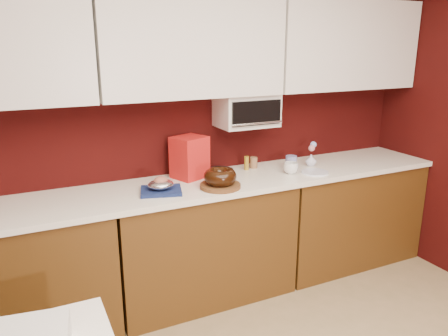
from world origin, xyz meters
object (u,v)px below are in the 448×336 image
at_px(bundt_cake, 220,177).
at_px(flower_vase, 311,159).
at_px(pandoro_box, 190,157).
at_px(blue_jar, 291,162).
at_px(foil_ham_nest, 161,184).
at_px(toaster_oven, 246,110).
at_px(coffee_mug, 291,167).

relative_size(bundt_cake, flower_vase, 2.15).
distance_m(pandoro_box, blue_jar, 0.83).
bearing_deg(flower_vase, bundt_cake, -168.02).
relative_size(foil_ham_nest, pandoro_box, 0.57).
bearing_deg(toaster_oven, pandoro_box, -179.60).
height_order(toaster_oven, foil_ham_nest, toaster_oven).
relative_size(foil_ham_nest, coffee_mug, 1.64).
xyz_separation_m(bundt_cake, pandoro_box, (-0.10, 0.32, 0.08)).
xyz_separation_m(toaster_oven, pandoro_box, (-0.48, -0.00, -0.32)).
bearing_deg(flower_vase, toaster_oven, 166.42).
height_order(toaster_oven, bundt_cake, toaster_oven).
distance_m(bundt_cake, pandoro_box, 0.34).
distance_m(pandoro_box, coffee_mug, 0.78).
bearing_deg(flower_vase, pandoro_box, 172.87).
bearing_deg(bundt_cake, flower_vase, 11.98).
bearing_deg(pandoro_box, blue_jar, -30.84).
bearing_deg(coffee_mug, foil_ham_nest, 179.47).
height_order(toaster_oven, pandoro_box, toaster_oven).
relative_size(pandoro_box, coffee_mug, 2.89).
bearing_deg(blue_jar, bundt_cake, -165.30).
relative_size(blue_jar, flower_vase, 1.00).
xyz_separation_m(toaster_oven, blue_jar, (0.34, -0.14, -0.42)).
distance_m(blue_jar, flower_vase, 0.20).
height_order(bundt_cake, pandoro_box, pandoro_box).
relative_size(toaster_oven, coffee_mug, 4.20).
height_order(pandoro_box, coffee_mug, pandoro_box).
distance_m(toaster_oven, pandoro_box, 0.57).
relative_size(toaster_oven, blue_jar, 4.23).
distance_m(foil_ham_nest, pandoro_box, 0.40).
distance_m(pandoro_box, flower_vase, 1.03).
xyz_separation_m(bundt_cake, blue_jar, (0.71, 0.19, -0.03)).
relative_size(pandoro_box, flower_vase, 2.92).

